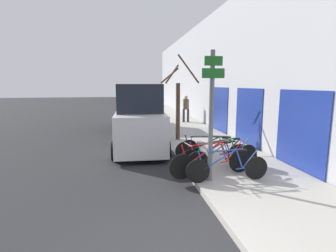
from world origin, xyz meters
TOP-DOWN VIEW (x-y plane):
  - ground_plane at (0.00, 11.20)m, footprint 80.00×80.00m
  - sidewalk_curb at (2.60, 14.00)m, footprint 3.20×32.00m
  - building_facade at (4.35, 13.92)m, footprint 0.23×32.00m
  - signpost at (1.37, 2.85)m, footprint 0.56×0.14m
  - bicycle_0 at (1.80, 2.73)m, footprint 2.17×0.44m
  - bicycle_1 at (1.54, 3.19)m, footprint 2.40×0.53m
  - bicycle_2 at (1.98, 3.44)m, footprint 2.35×0.73m
  - bicycle_3 at (1.89, 3.68)m, footprint 2.28×0.44m
  - bicycle_4 at (1.89, 4.23)m, footprint 2.10×0.95m
  - bicycle_5 at (2.10, 4.55)m, footprint 1.93×1.23m
  - parked_car_0 at (-0.14, 6.83)m, footprint 2.14×4.19m
  - parked_car_1 at (-0.15, 12.06)m, footprint 2.16×4.66m
  - pedestrian_near at (3.26, 13.20)m, footprint 0.45×0.38m
  - street_tree at (1.62, 7.97)m, footprint 1.60×1.15m

SIDE VIEW (x-z plane):
  - ground_plane at x=0.00m, z-range 0.00..0.00m
  - sidewalk_curb at x=2.60m, z-range 0.00..0.15m
  - bicycle_0 at x=1.80m, z-range 0.09..0.94m
  - bicycle_5 at x=2.10m, z-range 0.09..0.94m
  - bicycle_3 at x=1.89m, z-range 0.09..0.95m
  - bicycle_4 at x=1.89m, z-range 0.09..0.97m
  - bicycle_1 at x=1.54m, z-range 0.08..1.02m
  - bicycle_2 at x=1.98m, z-range 0.08..1.04m
  - parked_car_1 at x=-0.15m, z-range -0.12..2.38m
  - pedestrian_near at x=3.26m, z-range 0.28..2.00m
  - parked_car_0 at x=-0.14m, z-range -0.14..2.46m
  - street_tree at x=1.62m, z-range -0.13..3.58m
  - signpost at x=1.37m, z-range 0.26..3.52m
  - building_facade at x=4.35m, z-range -0.02..6.48m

